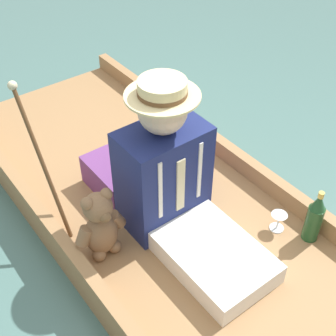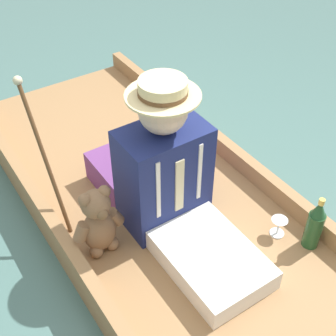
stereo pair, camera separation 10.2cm
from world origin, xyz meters
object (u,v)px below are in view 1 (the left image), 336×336
at_px(wine_glass, 279,219).
at_px(champagne_bottle, 315,217).
at_px(seated_person, 175,184).
at_px(teddy_bear, 101,226).
at_px(walking_cane, 37,148).

bearing_deg(wine_glass, champagne_bottle, 122.24).
relative_size(seated_person, wine_glass, 8.28).
height_order(teddy_bear, walking_cane, walking_cane).
relative_size(seated_person, champagne_bottle, 2.71).
bearing_deg(wine_glass, seated_person, -38.76).
xyz_separation_m(wine_glass, walking_cane, (0.83, -0.78, 0.34)).
distance_m(seated_person, teddy_bear, 0.38).
relative_size(teddy_bear, champagne_bottle, 1.24).
distance_m(teddy_bear, walking_cane, 0.46).
xyz_separation_m(seated_person, teddy_bear, (0.36, -0.08, -0.11)).
bearing_deg(teddy_bear, wine_glass, 152.14).
bearing_deg(champagne_bottle, walking_cane, -44.90).
bearing_deg(teddy_bear, champagne_bottle, 147.58).
bearing_deg(champagne_bottle, teddy_bear, -32.42).
relative_size(walking_cane, champagne_bottle, 2.37).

